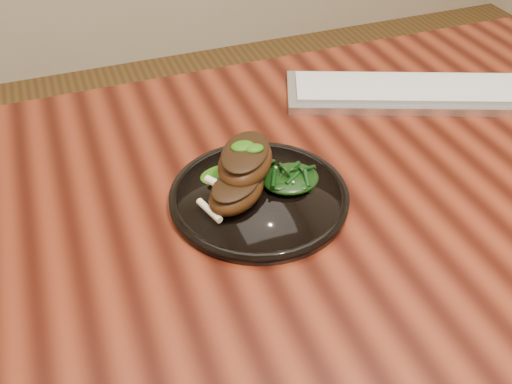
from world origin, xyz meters
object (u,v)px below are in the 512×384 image
Objects in this scene: desk at (389,200)px; greens_heap at (291,176)px; plate at (259,196)px; keyboard at (410,92)px; lamb_chop_front at (236,191)px.

desk is 0.22m from greens_heap.
plate is 0.06m from greens_heap.
desk is 3.40× the size of keyboard.
plate is 2.17× the size of lamb_chop_front.
plate is at bearing -174.81° from greens_heap.
greens_heap is (0.09, 0.01, -0.01)m from lamb_chop_front.
keyboard is at bearing 25.11° from lamb_chop_front.
greens_heap reaches higher than keyboard.
plate is 0.05m from lamb_chop_front.
desk is at bearing 3.70° from plate.
lamb_chop_front is at bearing -170.96° from greens_heap.
lamb_chop_front reaches higher than desk.
lamb_chop_front is 1.42× the size of greens_heap.
desk is 0.30m from lamb_chop_front.
greens_heap is at bearing -176.71° from desk.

